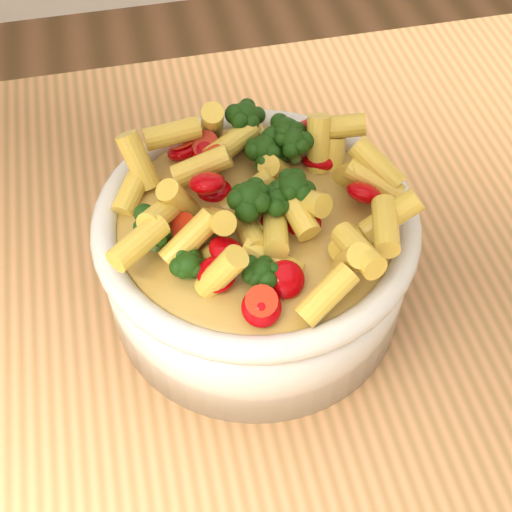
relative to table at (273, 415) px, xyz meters
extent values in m
cube|color=tan|center=(0.00, 0.00, 0.08)|extent=(1.20, 0.80, 0.04)
cylinder|color=silver|center=(0.00, 0.06, 0.15)|extent=(0.23, 0.23, 0.09)
ellipsoid|color=silver|center=(0.00, 0.06, 0.12)|extent=(0.21, 0.21, 0.04)
torus|color=silver|center=(0.00, 0.06, 0.19)|extent=(0.24, 0.24, 0.02)
ellipsoid|color=gold|center=(0.00, 0.06, 0.19)|extent=(0.21, 0.21, 0.02)
camera|label=1|loc=(-0.08, -0.28, 0.58)|focal=50.00mm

